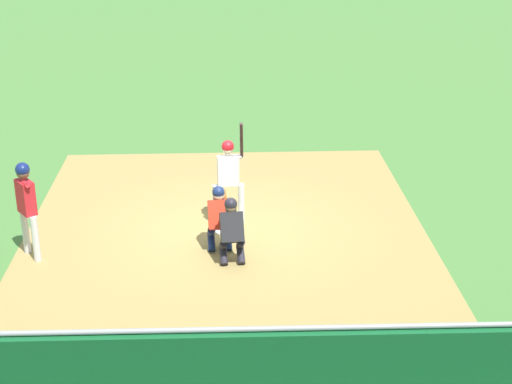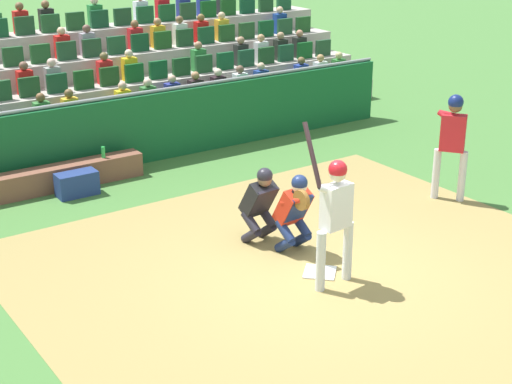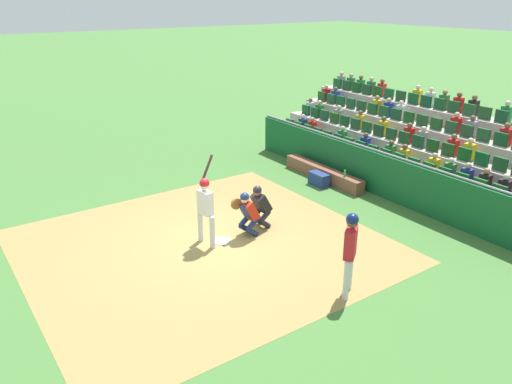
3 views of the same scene
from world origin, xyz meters
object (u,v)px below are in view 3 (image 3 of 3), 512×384
at_px(batter_at_plate, 205,204).
at_px(water_bottle_on_bench, 345,173).
at_px(on_deck_batter, 350,245).
at_px(dugout_bench, 323,173).
at_px(equipment_duffel_bag, 319,179).
at_px(home_plate_umpire, 260,204).
at_px(home_plate_marker, 221,241).
at_px(catcher_crouching, 247,211).

bearing_deg(batter_at_plate, water_bottle_on_bench, -81.19).
distance_m(water_bottle_on_bench, on_deck_batter, 6.30).
distance_m(dugout_bench, equipment_duffel_bag, 0.60).
bearing_deg(equipment_duffel_bag, home_plate_umpire, 114.37).
height_order(home_plate_marker, dugout_bench, dugout_bench).
bearing_deg(water_bottle_on_bench, batter_at_plate, 98.81).
height_order(water_bottle_on_bench, on_deck_batter, on_deck_batter).
relative_size(batter_at_plate, dugout_bench, 0.64).
xyz_separation_m(batter_at_plate, catcher_crouching, (-0.18, -1.12, -0.42)).
distance_m(catcher_crouching, equipment_duffel_bag, 4.46).
relative_size(home_plate_marker, home_plate_umpire, 0.35).
xyz_separation_m(home_plate_marker, dugout_bench, (2.02, -5.30, 0.20)).
bearing_deg(home_plate_umpire, home_plate_marker, 94.94).
xyz_separation_m(equipment_duffel_bag, on_deck_batter, (-5.31, 3.82, 0.95)).
relative_size(dugout_bench, equipment_duffel_bag, 4.95).
height_order(catcher_crouching, water_bottle_on_bench, catcher_crouching).
bearing_deg(home_plate_umpire, batter_at_plate, 91.46).
bearing_deg(on_deck_batter, home_plate_umpire, -5.07).
xyz_separation_m(batter_at_plate, dugout_bench, (1.95, -5.67, -0.90)).
bearing_deg(on_deck_batter, equipment_duffel_bag, -35.73).
height_order(home_plate_marker, equipment_duffel_bag, equipment_duffel_bag).
bearing_deg(batter_at_plate, equipment_duffel_bag, -72.80).
bearing_deg(on_deck_batter, home_plate_marker, 15.36).
distance_m(batter_at_plate, dugout_bench, 6.06).
bearing_deg(water_bottle_on_bench, home_plate_marker, 100.17).
distance_m(catcher_crouching, home_plate_umpire, 0.62).
bearing_deg(catcher_crouching, equipment_duffel_bag, -66.27).
bearing_deg(catcher_crouching, home_plate_umpire, -68.68).
height_order(home_plate_marker, home_plate_umpire, home_plate_umpire).
relative_size(water_bottle_on_bench, equipment_duffel_bag, 0.29).
relative_size(catcher_crouching, equipment_duffel_bag, 1.75).
bearing_deg(catcher_crouching, dugout_bench, -64.87).
bearing_deg(home_plate_marker, batter_at_plate, 78.86).
bearing_deg(equipment_duffel_bag, on_deck_batter, 144.53).
height_order(water_bottle_on_bench, equipment_duffel_bag, water_bottle_on_bench).
bearing_deg(water_bottle_on_bench, equipment_duffel_bag, 32.32).
bearing_deg(home_plate_umpire, equipment_duffel_bag, -65.88).
xyz_separation_m(catcher_crouching, dugout_bench, (2.13, -4.55, -0.49)).
bearing_deg(home_plate_umpire, dugout_bench, -64.34).
distance_m(home_plate_marker, catcher_crouching, 1.03).
height_order(home_plate_umpire, water_bottle_on_bench, home_plate_umpire).
xyz_separation_m(home_plate_umpire, dugout_bench, (1.91, -3.97, -0.47)).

